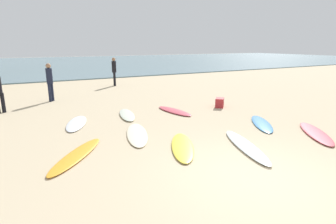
{
  "coord_description": "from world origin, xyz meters",
  "views": [
    {
      "loc": [
        -3.96,
        -3.5,
        2.63
      ],
      "look_at": [
        0.46,
        4.68,
        0.3
      ],
      "focal_mm": 28.91,
      "sensor_mm": 36.0,
      "label": 1
    }
  ],
  "objects_px": {
    "surfboard_0": "(174,111)",
    "beach_cooler": "(220,103)",
    "beachgoer_far": "(114,70)",
    "surfboard_7": "(77,123)",
    "surfboard_3": "(262,124)",
    "surfboard_6": "(127,115)",
    "surfboard_5": "(137,134)",
    "surfboard_2": "(182,146)",
    "surfboard_1": "(77,155)",
    "surfboard_4": "(246,146)",
    "beachgoer_mid": "(50,80)",
    "surfboard_8": "(316,133)"
  },
  "relations": [
    {
      "from": "surfboard_0",
      "to": "beach_cooler",
      "type": "bearing_deg",
      "value": -12.92
    },
    {
      "from": "surfboard_0",
      "to": "beachgoer_far",
      "type": "bearing_deg",
      "value": 81.52
    },
    {
      "from": "surfboard_7",
      "to": "beach_cooler",
      "type": "bearing_deg",
      "value": 16.65
    },
    {
      "from": "surfboard_3",
      "to": "surfboard_6",
      "type": "bearing_deg",
      "value": 172.59
    },
    {
      "from": "surfboard_5",
      "to": "beachgoer_far",
      "type": "relative_size",
      "value": 1.22
    },
    {
      "from": "surfboard_3",
      "to": "beach_cooler",
      "type": "relative_size",
      "value": 4.17
    },
    {
      "from": "surfboard_7",
      "to": "beachgoer_far",
      "type": "distance_m",
      "value": 8.82
    },
    {
      "from": "surfboard_3",
      "to": "beachgoer_far",
      "type": "height_order",
      "value": "beachgoer_far"
    },
    {
      "from": "surfboard_3",
      "to": "surfboard_7",
      "type": "bearing_deg",
      "value": -174.12
    },
    {
      "from": "surfboard_2",
      "to": "beachgoer_far",
      "type": "xyz_separation_m",
      "value": [
        1.81,
        11.44,
        0.99
      ]
    },
    {
      "from": "surfboard_7",
      "to": "beach_cooler",
      "type": "relative_size",
      "value": 3.94
    },
    {
      "from": "surfboard_3",
      "to": "beachgoer_far",
      "type": "bearing_deg",
      "value": 133.3
    },
    {
      "from": "surfboard_1",
      "to": "surfboard_4",
      "type": "distance_m",
      "value": 4.29
    },
    {
      "from": "surfboard_3",
      "to": "surfboard_6",
      "type": "relative_size",
      "value": 1.08
    },
    {
      "from": "surfboard_1",
      "to": "beachgoer_mid",
      "type": "height_order",
      "value": "beachgoer_mid"
    },
    {
      "from": "surfboard_2",
      "to": "surfboard_8",
      "type": "height_order",
      "value": "surfboard_8"
    },
    {
      "from": "surfboard_1",
      "to": "beachgoer_far",
      "type": "relative_size",
      "value": 1.31
    },
    {
      "from": "surfboard_6",
      "to": "beachgoer_mid",
      "type": "height_order",
      "value": "beachgoer_mid"
    },
    {
      "from": "surfboard_1",
      "to": "surfboard_2",
      "type": "xyz_separation_m",
      "value": [
        2.54,
        -0.74,
        0.0
      ]
    },
    {
      "from": "surfboard_0",
      "to": "surfboard_7",
      "type": "height_order",
      "value": "surfboard_0"
    },
    {
      "from": "surfboard_2",
      "to": "beachgoer_mid",
      "type": "relative_size",
      "value": 1.19
    },
    {
      "from": "surfboard_7",
      "to": "beachgoer_mid",
      "type": "distance_m",
      "value": 4.63
    },
    {
      "from": "surfboard_3",
      "to": "surfboard_7",
      "type": "xyz_separation_m",
      "value": [
        -5.5,
        3.02,
        -0.0
      ]
    },
    {
      "from": "surfboard_5",
      "to": "surfboard_1",
      "type": "bearing_deg",
      "value": 40.8
    },
    {
      "from": "surfboard_7",
      "to": "beach_cooler",
      "type": "height_order",
      "value": "beach_cooler"
    },
    {
      "from": "beachgoer_mid",
      "to": "surfboard_1",
      "type": "bearing_deg",
      "value": 33.44
    },
    {
      "from": "surfboard_0",
      "to": "beach_cooler",
      "type": "xyz_separation_m",
      "value": [
        2.15,
        -0.19,
        0.15
      ]
    },
    {
      "from": "surfboard_5",
      "to": "surfboard_8",
      "type": "relative_size",
      "value": 0.98
    },
    {
      "from": "surfboard_2",
      "to": "surfboard_7",
      "type": "distance_m",
      "value": 4.1
    },
    {
      "from": "surfboard_6",
      "to": "beachgoer_mid",
      "type": "bearing_deg",
      "value": -49.89
    },
    {
      "from": "surfboard_8",
      "to": "beach_cooler",
      "type": "bearing_deg",
      "value": -49.9
    },
    {
      "from": "surfboard_1",
      "to": "beachgoer_far",
      "type": "bearing_deg",
      "value": 106.09
    },
    {
      "from": "surfboard_1",
      "to": "beach_cooler",
      "type": "bearing_deg",
      "value": 59.84
    },
    {
      "from": "surfboard_3",
      "to": "surfboard_0",
      "type": "bearing_deg",
      "value": 155.22
    },
    {
      "from": "surfboard_2",
      "to": "beachgoer_mid",
      "type": "bearing_deg",
      "value": -46.38
    },
    {
      "from": "surfboard_6",
      "to": "beachgoer_mid",
      "type": "relative_size",
      "value": 1.08
    },
    {
      "from": "surfboard_6",
      "to": "surfboard_8",
      "type": "relative_size",
      "value": 0.85
    },
    {
      "from": "surfboard_4",
      "to": "surfboard_1",
      "type": "bearing_deg",
      "value": -0.6
    },
    {
      "from": "surfboard_3",
      "to": "beach_cooler",
      "type": "height_order",
      "value": "beach_cooler"
    },
    {
      "from": "surfboard_8",
      "to": "beachgoer_far",
      "type": "distance_m",
      "value": 12.67
    },
    {
      "from": "beachgoer_far",
      "to": "beach_cooler",
      "type": "bearing_deg",
      "value": 26.95
    },
    {
      "from": "surfboard_2",
      "to": "beachgoer_mid",
      "type": "distance_m",
      "value": 8.47
    },
    {
      "from": "surfboard_2",
      "to": "surfboard_4",
      "type": "height_order",
      "value": "surfboard_4"
    },
    {
      "from": "surfboard_8",
      "to": "surfboard_4",
      "type": "bearing_deg",
      "value": 32.66
    },
    {
      "from": "surfboard_3",
      "to": "surfboard_8",
      "type": "xyz_separation_m",
      "value": [
        0.63,
        -1.52,
        0.01
      ]
    },
    {
      "from": "surfboard_0",
      "to": "surfboard_2",
      "type": "xyz_separation_m",
      "value": [
        -1.74,
        -3.47,
        -0.0
      ]
    },
    {
      "from": "surfboard_1",
      "to": "surfboard_5",
      "type": "xyz_separation_m",
      "value": [
        1.87,
        0.77,
        -0.0
      ]
    },
    {
      "from": "surfboard_1",
      "to": "surfboard_6",
      "type": "height_order",
      "value": "surfboard_6"
    },
    {
      "from": "surfboard_3",
      "to": "surfboard_7",
      "type": "relative_size",
      "value": 1.06
    },
    {
      "from": "surfboard_4",
      "to": "surfboard_3",
      "type": "bearing_deg",
      "value": -126.69
    }
  ]
}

